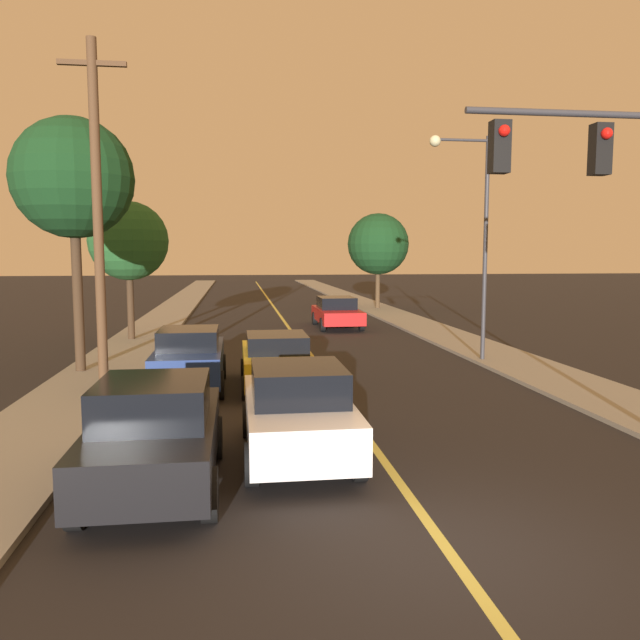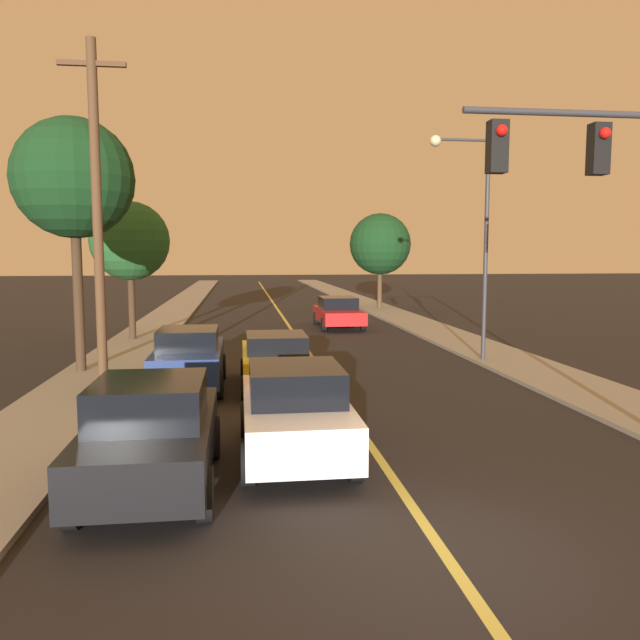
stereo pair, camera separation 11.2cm
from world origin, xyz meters
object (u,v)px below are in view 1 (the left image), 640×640
Objects in this scene: car_near_lane_front at (298,411)px; utility_pole_left at (98,214)px; tree_left_near at (73,179)px; car_near_lane_second at (277,360)px; car_outer_lane_front at (155,434)px; tree_right_near at (378,244)px; car_far_oncoming at (337,312)px; tree_left_far at (129,241)px; streetlamp_right at (472,217)px; traffic_signal_mast at (615,203)px; car_outer_lane_second at (190,358)px.

utility_pole_left is at bearing 130.02° from car_near_lane_front.
tree_left_near is at bearing 123.92° from car_near_lane_front.
car_near_lane_second is 0.97× the size of car_outer_lane_front.
utility_pole_left is at bearing -117.85° from tree_right_near.
car_far_oncoming is 10.46m from tree_left_far.
utility_pole_left is (-4.37, 5.21, 3.74)m from car_near_lane_front.
tree_right_near is at bearing 44.48° from tree_left_far.
streetlamp_right is 0.84× the size of utility_pole_left.
streetlamp_right reaches higher than traffic_signal_mast.
car_near_lane_front is 6.36m from car_outer_lane_second.
streetlamp_right is at bearing 104.89° from car_far_oncoming.
car_outer_lane_second is at bearing -72.35° from tree_left_far.
car_near_lane_second is 8.32m from streetlamp_right.
tree_left_far is (-5.36, 9.76, 3.35)m from car_near_lane_second.
car_outer_lane_second reaches higher than car_far_oncoming.
tree_right_near reaches higher than car_far_oncoming.
car_outer_lane_second is at bearing 90.00° from car_outer_lane_front.
car_outer_lane_second is at bearing -161.67° from streetlamp_right.
traffic_signal_mast is 0.72× the size of utility_pole_left.
car_near_lane_second is 14.03m from car_far_oncoming.
tree_left_near is 7.23m from tree_left_far.
traffic_signal_mast is 1.10× the size of tree_left_far.
car_near_lane_front is at bearing -105.62° from tree_right_near.
tree_left_near reaches higher than car_far_oncoming.
utility_pole_left is 1.16× the size of tree_left_near.
tree_right_near reaches higher than car_outer_lane_front.
car_near_lane_front is at bearing -49.98° from utility_pole_left.
car_outer_lane_second is at bearing -114.42° from tree_right_near.
car_near_lane_front is at bearing -56.08° from tree_left_near.
tree_right_near is (13.72, 20.16, -1.55)m from tree_left_near.
tree_left_far is (-11.11, 15.67, -0.41)m from traffic_signal_mast.
tree_right_near is (4.19, 9.38, 3.45)m from car_far_oncoming.
car_outer_lane_front is (-2.30, -1.23, 0.03)m from car_near_lane_front.
car_outer_lane_front is 14.01m from streetlamp_right.
car_far_oncoming is 16.71m from utility_pole_left.
streetlamp_right is at bearing -29.10° from tree_left_far.
car_far_oncoming is 19.87m from traffic_signal_mast.
tree_left_far reaches higher than car_outer_lane_front.
utility_pole_left is at bearing -67.83° from tree_left_near.
tree_left_far is at bearing 107.65° from car_outer_lane_second.
streetlamp_right is (6.59, 3.11, 4.02)m from car_near_lane_second.
utility_pole_left is at bearing -160.78° from car_outer_lane_second.
car_far_oncoming is at bearing 104.89° from streetlamp_right.
car_near_lane_front is 0.76× the size of tree_left_far.
car_far_oncoming is 0.56× the size of utility_pole_left.
car_near_lane_second is 0.86× the size of car_far_oncoming.
car_outer_lane_second is at bearing 19.22° from utility_pole_left.
car_near_lane_front is 19.64m from car_far_oncoming.
utility_pole_left is 26.51m from tree_right_near.
car_outer_lane_second is 14.68m from car_far_oncoming.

